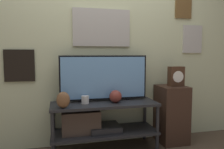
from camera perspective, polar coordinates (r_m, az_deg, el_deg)
wall_back at (r=2.81m, az=-3.12°, el=9.50°), size 6.40×0.08×2.70m
media_console at (r=2.64m, az=-4.32°, el=-12.00°), size 1.25×0.45×0.57m
television at (r=2.65m, az=-2.06°, el=-0.82°), size 1.07×0.05×0.56m
vase_urn_stoneware at (r=2.38m, az=-12.62°, el=-6.50°), size 0.14×0.11×0.18m
vase_round_glass at (r=2.59m, az=0.93°, el=-5.74°), size 0.15×0.15×0.15m
candle_jar at (r=2.56m, az=-7.03°, el=-6.55°), size 0.09×0.09×0.09m
side_table at (r=2.99m, az=15.25°, el=-9.92°), size 0.34×0.38×0.74m
mantel_clock at (r=2.91m, az=16.39°, el=-0.46°), size 0.19×0.11×0.25m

